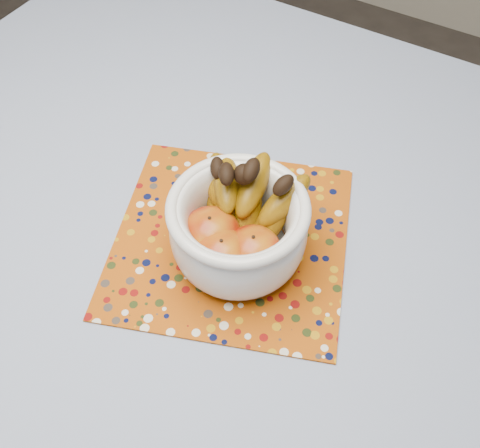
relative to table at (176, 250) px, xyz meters
The scene contains 4 objects.
table is the anchor object (origin of this frame).
tablecloth 0.08m from the table, ahead, with size 1.32×1.32×0.01m, color slate.
placemat 0.14m from the table, ahead, with size 0.36×0.36×0.00m, color #9C4108.
fruit_bowl 0.21m from the table, ahead, with size 0.23×0.22×0.17m.
Camera 1 is at (0.38, -0.43, 1.49)m, focal length 42.00 mm.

